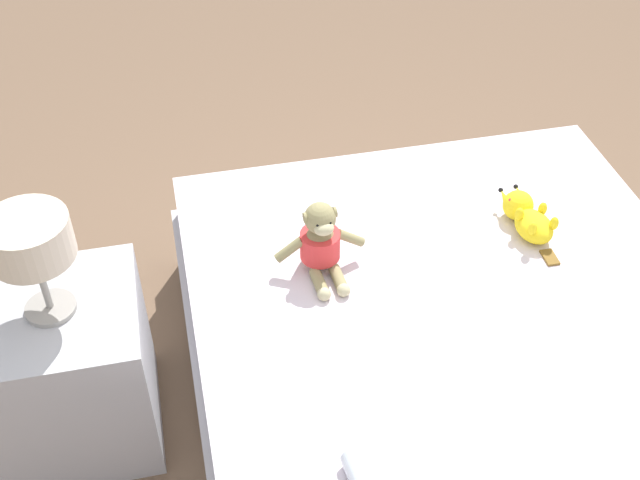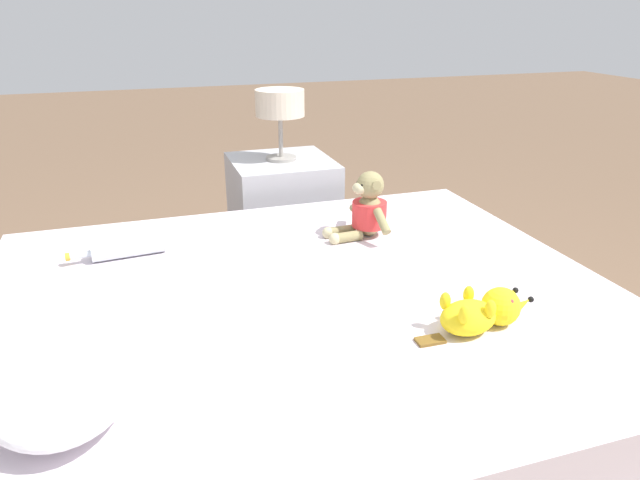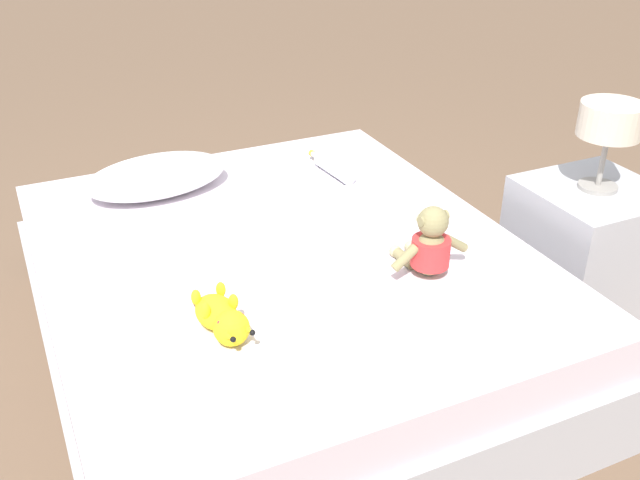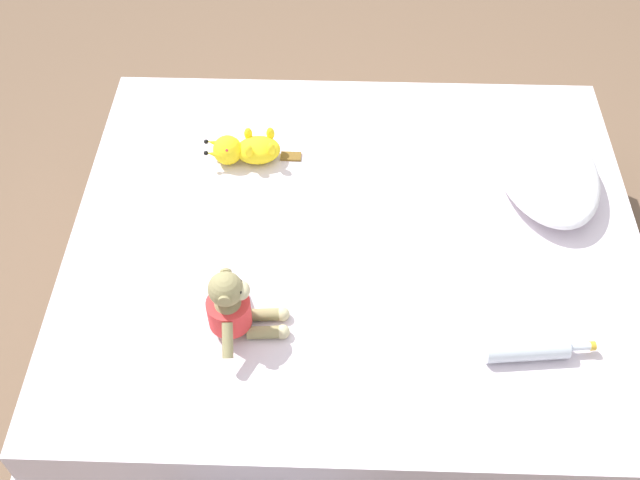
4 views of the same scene
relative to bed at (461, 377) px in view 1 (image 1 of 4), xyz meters
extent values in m
plane|color=brown|center=(0.00, 0.00, -0.21)|extent=(16.00, 16.00, 0.00)
cube|color=#B2B2B7|center=(0.00, 0.00, -0.08)|extent=(1.58, 1.84, 0.27)
cube|color=silver|center=(0.00, 0.00, 0.14)|extent=(1.53, 1.79, 0.16)
ellipsoid|color=#8E8456|center=(0.36, -0.35, 0.30)|extent=(0.12, 0.11, 0.15)
cylinder|color=red|center=(0.36, -0.35, 0.30)|extent=(0.13, 0.13, 0.09)
sphere|color=#8E8456|center=(0.36, -0.35, 0.41)|extent=(0.10, 0.10, 0.10)
ellipsoid|color=#C1B789|center=(0.36, -0.31, 0.40)|extent=(0.06, 0.05, 0.04)
sphere|color=black|center=(0.34, -0.31, 0.42)|extent=(0.01, 0.01, 0.01)
sphere|color=black|center=(0.37, -0.31, 0.42)|extent=(0.01, 0.01, 0.01)
cylinder|color=#8E8456|center=(0.31, -0.35, 0.42)|extent=(0.01, 0.03, 0.03)
cylinder|color=#8E8456|center=(0.40, -0.35, 0.42)|extent=(0.01, 0.03, 0.03)
cylinder|color=#8E8456|center=(0.26, -0.36, 0.31)|extent=(0.10, 0.04, 0.08)
cylinder|color=#8E8456|center=(0.45, -0.34, 0.31)|extent=(0.10, 0.04, 0.08)
cylinder|color=#8E8456|center=(0.32, -0.26, 0.24)|extent=(0.04, 0.10, 0.04)
cylinder|color=#8E8456|center=(0.38, -0.25, 0.24)|extent=(0.04, 0.10, 0.04)
sphere|color=#C1B789|center=(0.32, -0.21, 0.24)|extent=(0.04, 0.04, 0.04)
sphere|color=#C1B789|center=(0.38, -0.20, 0.24)|extent=(0.04, 0.04, 0.04)
ellipsoid|color=yellow|center=(-0.33, -0.33, 0.26)|extent=(0.13, 0.16, 0.08)
sphere|color=yellow|center=(-0.32, -0.43, 0.27)|extent=(0.10, 0.10, 0.10)
cone|color=yellow|center=(-0.29, -0.47, 0.28)|extent=(0.04, 0.06, 0.05)
sphere|color=black|center=(-0.29, -0.50, 0.29)|extent=(0.02, 0.02, 0.02)
cone|color=yellow|center=(-0.34, -0.48, 0.28)|extent=(0.04, 0.06, 0.05)
sphere|color=black|center=(-0.34, -0.51, 0.29)|extent=(0.02, 0.02, 0.02)
sphere|color=red|center=(-0.29, -0.43, 0.30)|extent=(0.02, 0.02, 0.02)
sphere|color=red|center=(-0.35, -0.44, 0.30)|extent=(0.02, 0.02, 0.02)
ellipsoid|color=yellow|center=(-0.29, -0.36, 0.30)|extent=(0.03, 0.03, 0.05)
ellipsoid|color=yellow|center=(-0.37, -0.37, 0.30)|extent=(0.03, 0.03, 0.05)
ellipsoid|color=yellow|center=(-0.30, -0.28, 0.30)|extent=(0.03, 0.03, 0.05)
ellipsoid|color=yellow|center=(-0.38, -0.29, 0.30)|extent=(0.03, 0.03, 0.05)
cube|color=brown|center=(-0.35, -0.22, 0.22)|extent=(0.04, 0.07, 0.01)
cube|color=#B2B2B7|center=(1.14, -0.23, 0.05)|extent=(0.46, 0.46, 0.53)
cylinder|color=gray|center=(1.14, -0.23, 0.32)|extent=(0.14, 0.14, 0.01)
cylinder|color=gray|center=(1.14, -0.23, 0.42)|extent=(0.02, 0.02, 0.19)
cylinder|color=beige|center=(1.14, -0.23, 0.58)|extent=(0.22, 0.22, 0.12)
camera|label=1|loc=(0.75, 1.42, 1.93)|focal=45.36mm
camera|label=2|loc=(-1.43, 0.41, 0.99)|focal=32.65mm
camera|label=3|loc=(-0.78, -1.99, 1.43)|focal=41.13mm
camera|label=4|loc=(1.55, -0.06, 2.03)|focal=42.55mm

